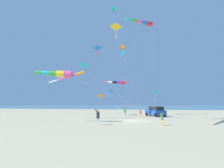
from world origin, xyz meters
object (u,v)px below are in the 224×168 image
at_px(person_bystander_far, 162,118).
at_px(kite_windsock_long_streamer_left, 72,76).
at_px(kite_delta_red_high_left, 101,96).
at_px(kite_delta_striped_overhead, 84,65).
at_px(person_child_green_jacket, 98,116).
at_px(person_adult_flyer, 125,111).
at_px(parked_car, 155,111).
at_px(kite_windsock_rainbow_low_near, 59,74).
at_px(person_child_grey_jacket, 141,113).
at_px(kite_delta_long_streamer_right, 111,91).
at_px(kite_delta_purple_drifting, 116,27).
at_px(kite_windsock_yellow_midlevel, 118,82).
at_px(kite_delta_white_trailing, 97,48).
at_px(cooler_box, 150,114).
at_px(kite_delta_teal_far_right, 114,9).
at_px(kite_box_magenta_far_left, 123,50).
at_px(kite_delta_green_low_center, 156,93).
at_px(kite_windsock_small_distant, 143,22).

relative_size(person_bystander_far, kite_windsock_long_streamer_left, 0.10).
bearing_deg(kite_delta_red_high_left, kite_delta_striped_overhead, 163.32).
relative_size(person_child_green_jacket, kite_delta_red_high_left, 0.22).
bearing_deg(person_adult_flyer, kite_delta_striped_overhead, 87.53).
xyz_separation_m(parked_car, kite_windsock_rainbow_low_near, (-14.13, 11.88, 5.03)).
distance_m(person_child_grey_jacket, kite_delta_long_streamer_right, 9.40).
xyz_separation_m(person_child_grey_jacket, kite_delta_purple_drifting, (1.94, 4.76, 17.49)).
distance_m(kite_windsock_rainbow_low_near, kite_delta_purple_drifting, 18.28).
xyz_separation_m(kite_windsock_yellow_midlevel, kite_delta_white_trailing, (-4.67, 2.29, 4.97)).
height_order(cooler_box, kite_delta_long_streamer_right, kite_delta_long_streamer_right).
height_order(parked_car, person_child_green_jacket, parked_car).
distance_m(person_adult_flyer, kite_delta_red_high_left, 9.41).
bearing_deg(person_bystander_far, kite_delta_white_trailing, 63.65).
height_order(kite_windsock_long_streamer_left, kite_delta_white_trailing, kite_delta_white_trailing).
height_order(kite_delta_teal_far_right, kite_windsock_rainbow_low_near, kite_delta_teal_far_right).
bearing_deg(kite_windsock_long_streamer_left, kite_box_magenta_far_left, -35.39).
xyz_separation_m(person_adult_flyer, kite_delta_teal_far_right, (0.50, 2.06, 20.14)).
xyz_separation_m(cooler_box, kite_delta_red_high_left, (0.26, 10.83, 3.94)).
height_order(parked_car, person_adult_flyer, person_adult_flyer).
relative_size(person_child_green_jacket, kite_delta_long_streamer_right, 0.16).
xyz_separation_m(person_child_grey_jacket, kite_delta_red_high_left, (5.87, 9.17, 3.42)).
bearing_deg(person_adult_flyer, kite_delta_white_trailing, 144.27).
xyz_separation_m(cooler_box, kite_windsock_yellow_midlevel, (-6.08, 5.62, 6.00)).
bearing_deg(kite_delta_teal_far_right, kite_delta_green_low_center, -100.77).
height_order(kite_windsock_rainbow_low_near, kite_delta_purple_drifting, kite_delta_purple_drifting).
distance_m(person_child_green_jacket, kite_delta_purple_drifting, 21.65).
bearing_deg(cooler_box, person_bystander_far, -175.76).
relative_size(kite_box_magenta_far_left, kite_windsock_small_distant, 1.03).
height_order(person_adult_flyer, person_child_grey_jacket, person_adult_flyer).
distance_m(kite_delta_green_low_center, kite_windsock_long_streamer_left, 13.80).
distance_m(parked_car, kite_windsock_rainbow_low_near, 19.14).
distance_m(kite_delta_red_high_left, kite_delta_long_streamer_right, 2.97).
xyz_separation_m(person_bystander_far, kite_delta_long_streamer_right, (14.65, 9.33, 4.50)).
distance_m(kite_delta_green_low_center, kite_delta_white_trailing, 12.00).
bearing_deg(person_child_grey_jacket, kite_windsock_long_streamer_left, 123.87).
height_order(kite_delta_green_low_center, kite_delta_purple_drifting, kite_delta_purple_drifting).
bearing_deg(kite_delta_green_low_center, kite_box_magenta_far_left, 59.56).
xyz_separation_m(parked_car, kite_delta_long_streamer_right, (1.76, 9.15, 4.29)).
xyz_separation_m(person_child_green_jacket, kite_windsock_long_streamer_left, (4.50, 5.81, 5.59)).
bearing_deg(parked_car, kite_delta_long_streamer_right, 79.11).
relative_size(person_bystander_far, kite_windsock_yellow_midlevel, 0.14).
xyz_separation_m(person_bystander_far, kite_delta_striped_overhead, (9.70, 13.70, 9.21)).
xyz_separation_m(kite_windsock_yellow_midlevel, kite_windsock_rainbow_low_near, (-10.40, 5.30, -0.22)).
relative_size(kite_delta_green_low_center, kite_delta_purple_drifting, 0.53).
bearing_deg(person_child_grey_jacket, person_bystander_far, -163.82).
distance_m(kite_windsock_yellow_midlevel, kite_windsock_rainbow_low_near, 11.68).
relative_size(kite_windsock_yellow_midlevel, kite_delta_red_high_left, 1.19).
distance_m(kite_windsock_yellow_midlevel, kite_delta_red_high_left, 8.46).
height_order(cooler_box, person_bystander_far, person_bystander_far).
relative_size(cooler_box, kite_box_magenta_far_left, 0.04).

